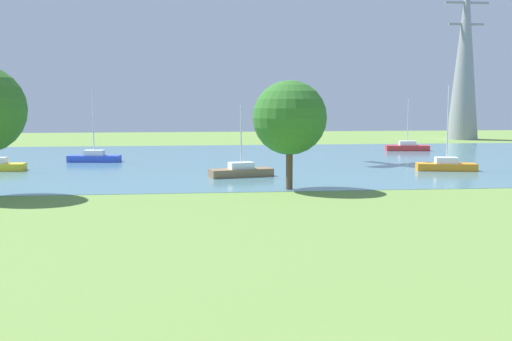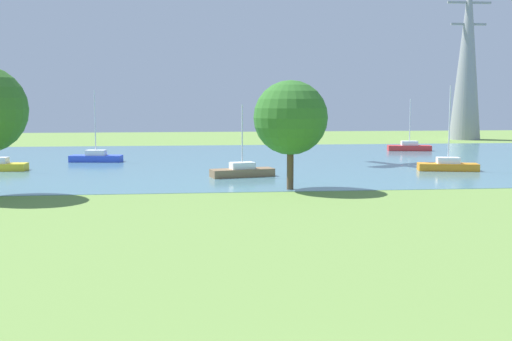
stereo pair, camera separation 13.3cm
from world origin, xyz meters
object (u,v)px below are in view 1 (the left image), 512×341
Objects in this scene: sailboat_brown at (241,171)px; sailboat_orange at (446,165)px; tree_east_far at (290,118)px; electricity_pylon at (465,55)px; sailboat_blue at (94,157)px; sailboat_red at (407,147)px.

sailboat_orange is (17.16, 2.19, 0.02)m from sailboat_brown.
tree_east_far is at bearing -69.71° from sailboat_brown.
sailboat_brown is 54.92m from electricity_pylon.
sailboat_blue is 1.13× the size of sailboat_red.
electricity_pylon is (48.35, 27.50, 11.68)m from sailboat_blue.
sailboat_red is 1.08× the size of sailboat_brown.
sailboat_brown is (-20.82, -21.68, -0.00)m from sailboat_red.
sailboat_red is 34.22m from tree_east_far.
electricity_pylon is at bearing 48.41° from sailboat_brown.
sailboat_brown is 0.23× the size of electricity_pylon.
sailboat_blue is 1.22× the size of sailboat_brown.
sailboat_red is at bearing -128.74° from electricity_pylon.
sailboat_blue is 0.93× the size of tree_east_far.
sailboat_orange is at bearing -115.95° from electricity_pylon.
sailboat_brown is 0.77× the size of tree_east_far.
sailboat_red is 19.83m from sailboat_orange.
sailboat_blue is at bearing -164.90° from sailboat_red.
sailboat_orange is at bearing 32.08° from tree_east_far.
sailboat_red is 0.24× the size of electricity_pylon.
sailboat_orange is (-3.66, -19.49, 0.01)m from sailboat_red.
sailboat_blue is 31.66m from sailboat_orange.
electricity_pylon is at bearing 54.93° from tree_east_far.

